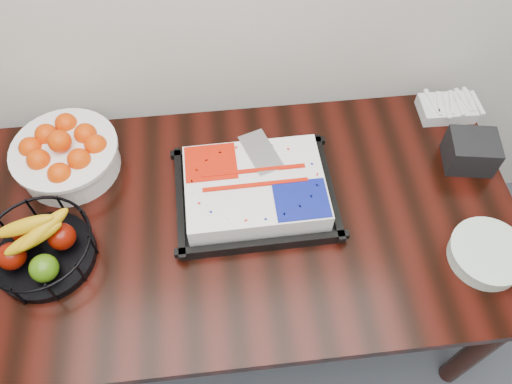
{
  "coord_description": "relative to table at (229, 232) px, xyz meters",
  "views": [
    {
      "loc": [
        0.0,
        1.21,
        2.07
      ],
      "look_at": [
        0.09,
        2.03,
        0.83
      ],
      "focal_mm": 35.0,
      "sensor_mm": 36.0,
      "label": 1
    }
  ],
  "objects": [
    {
      "name": "table",
      "position": [
        0.0,
        0.0,
        0.0
      ],
      "size": [
        1.8,
        0.9,
        0.75
      ],
      "color": "black",
      "rests_on": "ground"
    },
    {
      "name": "cake_tray",
      "position": [
        0.09,
        0.07,
        0.13
      ],
      "size": [
        0.49,
        0.39,
        0.1
      ],
      "color": "black",
      "rests_on": "table"
    },
    {
      "name": "tangerine_bowl",
      "position": [
        -0.49,
        0.25,
        0.18
      ],
      "size": [
        0.34,
        0.34,
        0.21
      ],
      "color": "white",
      "rests_on": "table"
    },
    {
      "name": "fruit_basket",
      "position": [
        -0.53,
        -0.08,
        0.15
      ],
      "size": [
        0.3,
        0.3,
        0.16
      ],
      "color": "black",
      "rests_on": "table"
    },
    {
      "name": "plate_stack",
      "position": [
        0.73,
        -0.22,
        0.11
      ],
      "size": [
        0.22,
        0.22,
        0.05
      ],
      "color": "white",
      "rests_on": "table"
    },
    {
      "name": "fork_bag",
      "position": [
        0.8,
        0.35,
        0.11
      ],
      "size": [
        0.19,
        0.13,
        0.05
      ],
      "color": "silver",
      "rests_on": "table"
    },
    {
      "name": "napkin_box",
      "position": [
        0.8,
        0.13,
        0.14
      ],
      "size": [
        0.17,
        0.15,
        0.11
      ],
      "primitive_type": "cube",
      "rotation": [
        0.0,
        0.0,
        -0.17
      ],
      "color": "black",
      "rests_on": "table"
    }
  ]
}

